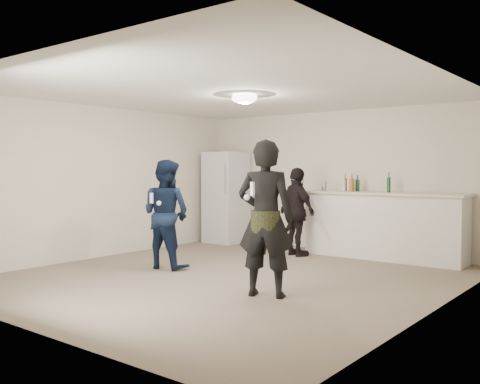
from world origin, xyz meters
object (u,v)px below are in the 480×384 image
Objects in this scene: shaker at (324,186)px; spectator at (297,212)px; fridge at (226,197)px; man at (166,214)px; counter at (383,227)px; woman at (266,218)px.

spectator reaches higher than shaker.
fridge is 1.12× the size of man.
fridge is (-3.26, -0.07, 0.38)m from counter.
fridge reaches higher than shaker.
counter is at bearing -136.95° from man.
man is (1.05, -2.68, -0.10)m from fridge.
spectator is (0.94, 2.13, -0.06)m from man.
woman is at bearing -72.38° from shaker.
spectator is at bearing -84.93° from woman.
woman is 2.95m from spectator.
fridge reaches higher than spectator.
counter is 1.62× the size of man.
fridge is 2.88m from man.
man reaches higher than counter.
man is at bearing -33.61° from woman.
man is (-2.21, -2.75, 0.28)m from counter.
counter is at bearing -110.31° from woman.
fridge is 2.25m from shaker.
shaker is (2.23, -0.04, 0.28)m from fridge.
fridge reaches higher than man.
counter is 3.30m from woman.
fridge is at bearing -178.77° from counter.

